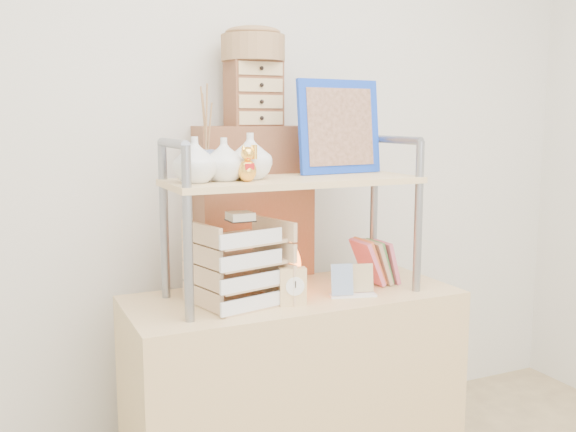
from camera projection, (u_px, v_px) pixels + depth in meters
name	position (u px, v px, depth m)	size (l,w,h in m)	color
desk	(293.00, 392.00, 2.38)	(1.20, 0.50, 0.75)	tan
cabinet	(253.00, 290.00, 2.66)	(0.45, 0.24, 1.35)	brown
hutch	(277.00, 174.00, 2.24)	(0.90, 0.34, 0.78)	gray
letter_tray	(240.00, 268.00, 2.18)	(0.31, 0.30, 0.32)	tan
salt_lamp	(286.00, 265.00, 2.35)	(0.12, 0.12, 0.19)	brown
desk_clock	(293.00, 286.00, 2.18)	(0.10, 0.06, 0.13)	tan
postcard_stand	(352.00, 287.00, 2.29)	(0.17, 0.09, 0.12)	white
drawer_chest	(254.00, 94.00, 2.52)	(0.20, 0.16, 0.25)	brown
woven_basket	(253.00, 48.00, 2.50)	(0.25, 0.25, 0.10)	olive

